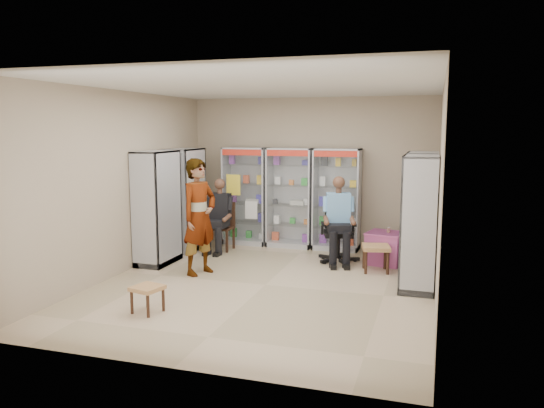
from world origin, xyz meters
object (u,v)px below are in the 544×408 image
(cabinet_back_mid, at_px, (290,198))
(wooden_chair, at_px, (222,227))
(cabinet_back_left, at_px, (246,196))
(cabinet_left_far, at_px, (185,200))
(office_chair, at_px, (338,230))
(standing_man, at_px, (199,217))
(seated_shopkeeper, at_px, (338,222))
(cabinet_left_near, at_px, (157,208))
(woven_stool_b, at_px, (148,299))
(woven_stool_a, at_px, (376,258))
(cabinet_back_right, at_px, (337,199))
(pink_trunk, at_px, (385,248))
(cabinet_right_far, at_px, (421,212))
(cabinet_right_near, at_px, (419,223))

(cabinet_back_mid, xyz_separation_m, wooden_chair, (-1.20, -0.73, -0.53))
(cabinet_back_left, height_order, cabinet_left_far, same)
(office_chair, bearing_deg, standing_man, -159.71)
(cabinet_left_far, distance_m, seated_shopkeeper, 3.05)
(cabinet_left_near, bearing_deg, cabinet_back_left, 155.39)
(office_chair, distance_m, woven_stool_b, 3.91)
(wooden_chair, relative_size, woven_stool_a, 2.11)
(seated_shopkeeper, bearing_deg, woven_stool_b, -135.15)
(cabinet_left_far, bearing_deg, cabinet_back_right, 108.19)
(cabinet_left_far, distance_m, cabinet_left_near, 1.10)
(cabinet_back_left, distance_m, pink_trunk, 3.15)
(seated_shopkeeper, distance_m, standing_man, 2.50)
(standing_man, bearing_deg, cabinet_back_mid, 0.82)
(cabinet_left_far, bearing_deg, cabinet_back_mid, 116.32)
(cabinet_left_far, relative_size, wooden_chair, 2.13)
(cabinet_back_right, height_order, pink_trunk, cabinet_back_right)
(office_chair, xyz_separation_m, pink_trunk, (0.83, 0.08, -0.29))
(office_chair, distance_m, woven_stool_a, 0.94)
(cabinet_right_far, xyz_separation_m, cabinet_right_near, (0.00, -1.10, 0.00))
(wooden_chair, bearing_deg, office_chair, -5.50)
(cabinet_left_near, relative_size, wooden_chair, 2.13)
(cabinet_right_near, height_order, standing_man, cabinet_right_near)
(office_chair, bearing_deg, woven_stool_a, -49.23)
(cabinet_right_far, xyz_separation_m, cabinet_left_far, (-4.46, 0.20, 0.00))
(cabinet_back_left, height_order, cabinet_right_near, same)
(office_chair, bearing_deg, wooden_chair, 158.97)
(cabinet_back_mid, height_order, standing_man, cabinet_back_mid)
(woven_stool_b, bearing_deg, cabinet_back_mid, 80.32)
(cabinet_left_near, relative_size, standing_man, 1.05)
(office_chair, bearing_deg, cabinet_back_mid, 124.92)
(cabinet_back_mid, xyz_separation_m, office_chair, (1.16, -0.96, -0.43))
(cabinet_back_left, bearing_deg, cabinet_left_near, -114.61)
(cabinet_back_mid, height_order, cabinet_left_far, same)
(cabinet_right_near, xyz_separation_m, pink_trunk, (-0.59, 1.36, -0.72))
(woven_stool_a, bearing_deg, cabinet_left_far, 172.27)
(cabinet_back_mid, relative_size, woven_stool_b, 5.63)
(cabinet_back_left, distance_m, standing_man, 2.43)
(cabinet_right_far, relative_size, woven_stool_b, 5.63)
(cabinet_back_right, relative_size, wooden_chair, 2.13)
(cabinet_back_left, height_order, pink_trunk, cabinet_back_left)
(cabinet_back_left, xyz_separation_m, woven_stool_a, (2.83, -1.44, -0.78))
(wooden_chair, height_order, woven_stool_b, wooden_chair)
(cabinet_right_far, bearing_deg, wooden_chair, 83.96)
(cabinet_left_far, height_order, standing_man, cabinet_left_far)
(cabinet_left_far, xyz_separation_m, woven_stool_a, (3.76, -0.51, -0.78))
(cabinet_back_left, bearing_deg, office_chair, -24.41)
(office_chair, xyz_separation_m, woven_stool_a, (0.73, -0.48, -0.35))
(cabinet_right_near, height_order, woven_stool_a, cabinet_right_near)
(cabinet_left_near, xyz_separation_m, standing_man, (1.00, -0.40, -0.05))
(woven_stool_a, distance_m, standing_man, 3.03)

